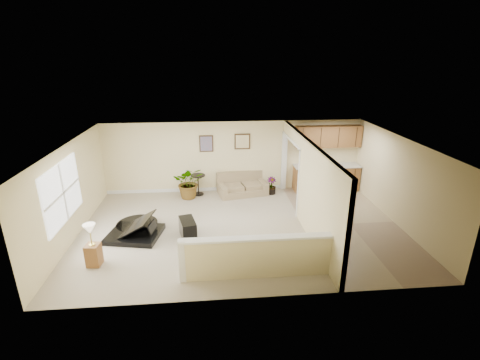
{
  "coord_description": "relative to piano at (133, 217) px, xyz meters",
  "views": [
    {
      "loc": [
        -0.84,
        -8.76,
        4.65
      ],
      "look_at": [
        -0.01,
        0.4,
        1.31
      ],
      "focal_mm": 26.0,
      "sensor_mm": 36.0,
      "label": 1
    }
  ],
  "objects": [
    {
      "name": "interior_partition",
      "position": [
        4.76,
        0.34,
        0.69
      ],
      "size": [
        0.18,
        5.99,
        2.5
      ],
      "color": "beige",
      "rests_on": "floor"
    },
    {
      "name": "piano_bench",
      "position": [
        1.47,
        -0.26,
        -0.29
      ],
      "size": [
        0.53,
        0.8,
        0.49
      ],
      "primitive_type": "cube",
      "rotation": [
        0.0,
        0.0,
        0.23
      ],
      "color": "black",
      "rests_on": "floor"
    },
    {
      "name": "accent_table",
      "position": [
        1.68,
        2.73,
        -0.07
      ],
      "size": [
        0.5,
        0.5,
        0.73
      ],
      "color": "black",
      "rests_on": "floor"
    },
    {
      "name": "wall_art_left",
      "position": [
        2.01,
        3.05,
        1.22
      ],
      "size": [
        0.48,
        0.04,
        0.58
      ],
      "color": "#3E2A16",
      "rests_on": "back_wall"
    },
    {
      "name": "back_wall",
      "position": [
        2.96,
        3.08,
        0.72
      ],
      "size": [
        9.0,
        0.04,
        2.5
      ],
      "primitive_type": "cube",
      "color": "beige",
      "rests_on": "floor"
    },
    {
      "name": "pony_half_wall",
      "position": [
        3.03,
        -2.22,
        -0.01
      ],
      "size": [
        3.42,
        0.22,
        1.0
      ],
      "color": "beige",
      "rests_on": "floor"
    },
    {
      "name": "floor",
      "position": [
        2.96,
        0.08,
        -0.53
      ],
      "size": [
        9.0,
        9.0,
        0.0
      ],
      "primitive_type": "plane",
      "color": "tan",
      "rests_on": "ground"
    },
    {
      "name": "front_wall",
      "position": [
        2.96,
        -2.92,
        0.72
      ],
      "size": [
        9.0,
        0.04,
        2.5
      ],
      "primitive_type": "cube",
      "color": "beige",
      "rests_on": "floor"
    },
    {
      "name": "ceiling",
      "position": [
        2.96,
        0.08,
        1.97
      ],
      "size": [
        9.0,
        6.0,
        0.04
      ],
      "primitive_type": "cube",
      "color": "white",
      "rests_on": "back_wall"
    },
    {
      "name": "wall_mirror",
      "position": [
        3.26,
        3.05,
        1.27
      ],
      "size": [
        0.55,
        0.04,
        0.55
      ],
      "color": "#3E2A16",
      "rests_on": "back_wall"
    },
    {
      "name": "lamp_stand",
      "position": [
        -0.64,
        -1.42,
        -0.09
      ],
      "size": [
        0.34,
        0.34,
        1.05
      ],
      "color": "brown",
      "rests_on": "floor"
    },
    {
      "name": "loveseat",
      "position": [
        3.23,
        2.73,
        -0.17
      ],
      "size": [
        1.84,
        1.25,
        0.95
      ],
      "rotation": [
        0.0,
        0.0,
        0.19
      ],
      "color": "#988561",
      "rests_on": "floor"
    },
    {
      "name": "piano",
      "position": [
        0.0,
        0.0,
        0.0
      ],
      "size": [
        1.75,
        1.78,
        1.27
      ],
      "rotation": [
        0.0,
        0.0,
        -0.19
      ],
      "color": "black",
      "rests_on": "floor"
    },
    {
      "name": "left_window",
      "position": [
        -1.53,
        -0.42,
        0.92
      ],
      "size": [
        0.05,
        2.15,
        1.45
      ],
      "primitive_type": "cube",
      "color": "white",
      "rests_on": "left_wall"
    },
    {
      "name": "right_wall",
      "position": [
        7.46,
        0.08,
        0.72
      ],
      "size": [
        0.04,
        6.0,
        2.5
      ],
      "primitive_type": "cube",
      "color": "beige",
      "rests_on": "floor"
    },
    {
      "name": "kitchen_vinyl",
      "position": [
        6.11,
        0.08,
        -0.53
      ],
      "size": [
        2.7,
        6.0,
        0.01
      ],
      "primitive_type": "cube",
      "color": "tan",
      "rests_on": "floor"
    },
    {
      "name": "small_plant",
      "position": [
        4.24,
        2.59,
        -0.27
      ],
      "size": [
        0.41,
        0.41,
        0.61
      ],
      "color": "black",
      "rests_on": "floor"
    },
    {
      "name": "kitchen_cabinets",
      "position": [
        6.15,
        2.81,
        0.34
      ],
      "size": [
        2.36,
        0.65,
        2.33
      ],
      "color": "brown",
      "rests_on": "floor"
    },
    {
      "name": "palm_plant",
      "position": [
        1.39,
        2.48,
        0.02
      ],
      "size": [
        1.03,
        0.9,
        1.13
      ],
      "color": "black",
      "rests_on": "floor"
    },
    {
      "name": "left_wall",
      "position": [
        -1.54,
        0.08,
        0.72
      ],
      "size": [
        0.04,
        6.0,
        2.5
      ],
      "primitive_type": "cube",
      "color": "beige",
      "rests_on": "floor"
    }
  ]
}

